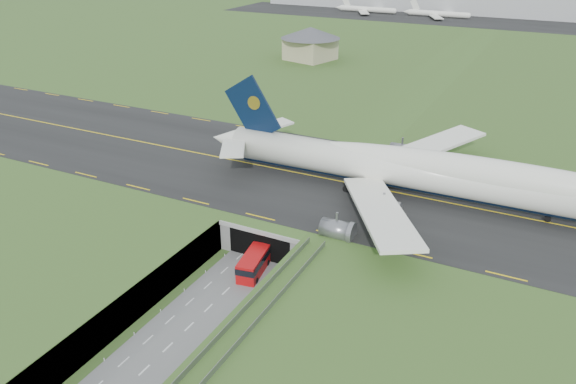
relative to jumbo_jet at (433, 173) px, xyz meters
The scene contains 10 objects.
ground 41.93m from the jumbo_jet, 125.46° to the right, with size 900.00×900.00×0.00m, color #375020.
airfield_deck 41.20m from the jumbo_jet, 125.46° to the right, with size 800.00×800.00×6.00m, color gray.
trench_road 48.00m from the jumbo_jet, 120.11° to the right, with size 12.00×75.00×0.20m, color slate.
taxiway 24.01m from the jumbo_jet, behind, with size 800.00×44.00×0.18m, color black.
tunnel_portal 29.56m from the jumbo_jet, 145.44° to the right, with size 17.00×22.30×6.00m.
guideway 53.75m from the jumbo_jet, 103.41° to the right, with size 3.00×53.00×7.05m.
jumbo_jet is the anchor object (origin of this frame).
shuttle_tram 37.76m from the jumbo_jet, 127.27° to the right, with size 4.66×9.07×3.50m.
service_building 127.32m from the jumbo_jet, 125.11° to the left, with size 28.15×28.15×12.59m.
cargo_terminal 267.64m from the jumbo_jet, 95.04° to the left, with size 320.00×67.00×15.60m.
Camera 1 is at (42.64, -65.20, 53.07)m, focal length 35.00 mm.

